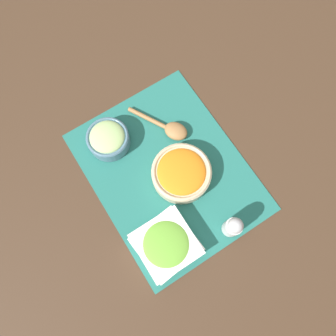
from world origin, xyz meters
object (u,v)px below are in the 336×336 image
Objects in this scene: carrot_bowl at (181,173)px; pepper_shaker at (233,227)px; cucumber_bowl at (108,139)px; wooden_spoon at (171,129)px; lettuce_bowl at (166,244)px.

pepper_shaker is at bearing 8.65° from carrot_bowl.
wooden_spoon is (0.06, 0.16, -0.02)m from cucumber_bowl.
carrot_bowl is 1.68× the size of pepper_shaker.
cucumber_bowl reaches higher than carrot_bowl.
wooden_spoon is (-0.25, 0.17, -0.01)m from lettuce_bowl.
pepper_shaker is at bearing 71.35° from lettuce_bowl.
pepper_shaker is (0.18, 0.03, 0.02)m from carrot_bowl.
wooden_spoon is at bearing 69.01° from cucumber_bowl.
cucumber_bowl is (-0.18, -0.11, 0.00)m from carrot_bowl.
lettuce_bowl is at bearing -108.65° from pepper_shaker.
lettuce_bowl is 0.84× the size of wooden_spoon.
pepper_shaker reaches higher than cucumber_bowl.
cucumber_bowl is 0.17m from wooden_spoon.
pepper_shaker reaches higher than wooden_spoon.
cucumber_bowl is at bearing -110.99° from wooden_spoon.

